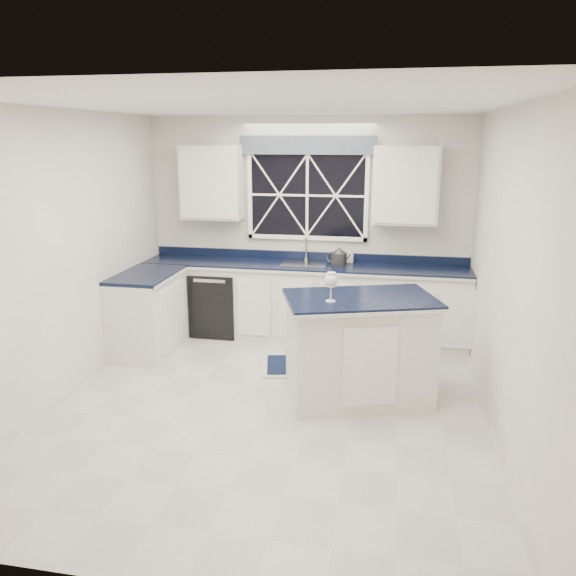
% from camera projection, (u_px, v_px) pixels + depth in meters
% --- Properties ---
extents(ground, '(4.50, 4.50, 0.00)m').
position_uv_depth(ground, '(269.00, 407.00, 5.25)').
color(ground, beige).
rests_on(ground, ground).
extents(back_wall, '(4.00, 0.10, 2.70)m').
position_uv_depth(back_wall, '(308.00, 227.00, 7.03)').
color(back_wall, silver).
rests_on(back_wall, ground).
extents(base_cabinets, '(3.99, 1.60, 0.90)m').
position_uv_depth(base_cabinets, '(274.00, 305.00, 6.88)').
color(base_cabinets, silver).
rests_on(base_cabinets, ground).
extents(countertop, '(3.98, 0.64, 0.04)m').
position_uv_depth(countertop, '(303.00, 266.00, 6.86)').
color(countertop, black).
rests_on(countertop, base_cabinets).
extents(dishwasher, '(0.60, 0.58, 0.82)m').
position_uv_depth(dishwasher, '(219.00, 301.00, 7.19)').
color(dishwasher, black).
rests_on(dishwasher, ground).
extents(window, '(1.65, 0.09, 1.26)m').
position_uv_depth(window, '(307.00, 189.00, 6.86)').
color(window, black).
rests_on(window, ground).
extents(upper_cabinets, '(3.10, 0.34, 0.90)m').
position_uv_depth(upper_cabinets, '(306.00, 184.00, 6.73)').
color(upper_cabinets, silver).
rests_on(upper_cabinets, ground).
extents(faucet, '(0.05, 0.20, 0.30)m').
position_uv_depth(faucet, '(306.00, 248.00, 7.00)').
color(faucet, '#AEAEB0').
rests_on(faucet, countertop).
extents(island, '(1.55, 1.21, 1.01)m').
position_uv_depth(island, '(359.00, 348.00, 5.30)').
color(island, silver).
rests_on(island, ground).
extents(rug, '(1.21, 0.88, 0.02)m').
position_uv_depth(rug, '(311.00, 365.00, 6.19)').
color(rug, '#B9B9B4').
rests_on(rug, ground).
extents(kettle, '(0.31, 0.24, 0.22)m').
position_uv_depth(kettle, '(339.00, 257.00, 6.77)').
color(kettle, '#303133').
rests_on(kettle, countertop).
extents(wine_glass, '(0.11, 0.11, 0.27)m').
position_uv_depth(wine_glass, '(331.00, 281.00, 4.98)').
color(wine_glass, white).
rests_on(wine_glass, island).
extents(soap_bottle, '(0.09, 0.10, 0.19)m').
position_uv_depth(soap_bottle, '(350.00, 255.00, 6.94)').
color(soap_bottle, silver).
rests_on(soap_bottle, countertop).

